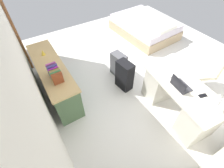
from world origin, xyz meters
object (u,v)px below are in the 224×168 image
at_px(desk, 179,99).
at_px(figurine_small, 43,52).
at_px(cell_phone_near_laptop, 203,96).
at_px(suitcase_black, 124,76).
at_px(computer_mouse, 171,76).
at_px(office_chair, 203,73).
at_px(laptop, 180,85).
at_px(bed, 145,27).
at_px(suitcase_spare_grey, 119,65).
at_px(credenza, 55,79).
at_px(desk_lamp, 218,99).

relative_size(desk, figurine_small, 13.69).
relative_size(desk, cell_phone_near_laptop, 11.07).
bearing_deg(figurine_small, suitcase_black, -128.32).
bearing_deg(desk, computer_mouse, 6.01).
bearing_deg(computer_mouse, cell_phone_near_laptop, -163.08).
relative_size(office_chair, suitcase_black, 1.40).
xyz_separation_m(suitcase_black, laptop, (-1.03, -0.34, 0.45)).
relative_size(bed, suitcase_spare_grey, 3.45).
height_order(credenza, laptop, laptop).
distance_m(desk_lamp, figurine_small, 3.10).
xyz_separation_m(desk, computer_mouse, (0.29, 0.03, 0.37)).
height_order(desk, suitcase_black, desk).
bearing_deg(laptop, desk, -109.15).
bearing_deg(figurine_small, desk_lamp, -147.18).
bearing_deg(computer_mouse, suitcase_black, 34.42).
bearing_deg(suitcase_spare_grey, bed, -64.37).
bearing_deg(bed, computer_mouse, 147.87).
distance_m(office_chair, suitcase_black, 1.64).
bearing_deg(figurine_small, desk, -140.28).
xyz_separation_m(credenza, laptop, (-1.68, -1.63, 0.41)).
relative_size(suitcase_black, suitcase_spare_grey, 1.18).
bearing_deg(office_chair, suitcase_spare_grey, 44.52).
distance_m(suitcase_black, desk_lamp, 1.75).
height_order(desk, bed, desk).
bearing_deg(desk, credenza, 45.39).
relative_size(credenza, figurine_small, 16.36).
distance_m(cell_phone_near_laptop, figurine_small, 2.99).
bearing_deg(suitcase_spare_grey, credenza, 73.43).
relative_size(office_chair, figurine_small, 8.55).
xyz_separation_m(suitcase_black, desk_lamp, (-1.57, -0.38, 0.66)).
xyz_separation_m(desk, credenza, (1.71, 1.74, -0.01)).
bearing_deg(bed, suitcase_black, 129.43).
distance_m(suitcase_black, computer_mouse, 0.97).
relative_size(laptop, figurine_small, 3.03).
bearing_deg(suitcase_black, figurine_small, 44.73).
height_order(desk, laptop, laptop).
height_order(suitcase_spare_grey, laptop, laptop).
relative_size(laptop, cell_phone_near_laptop, 2.45).
bearing_deg(suitcase_spare_grey, laptop, -178.59).
xyz_separation_m(office_chair, bed, (2.41, -0.48, -0.18)).
xyz_separation_m(suitcase_spare_grey, cell_phone_near_laptop, (-1.76, -0.39, 0.46)).
bearing_deg(suitcase_spare_grey, office_chair, -142.68).
distance_m(bed, suitcase_black, 2.42).
distance_m(suitcase_spare_grey, desk_lamp, 2.12).
distance_m(suitcase_spare_grey, computer_mouse, 1.31).
xyz_separation_m(cell_phone_near_laptop, desk_lamp, (-0.22, 0.14, 0.25)).
relative_size(cell_phone_near_laptop, figurine_small, 1.24).
bearing_deg(suitcase_spare_grey, suitcase_black, 156.00).
relative_size(suitcase_black, computer_mouse, 6.73).
relative_size(suitcase_spare_grey, desk_lamp, 1.65).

